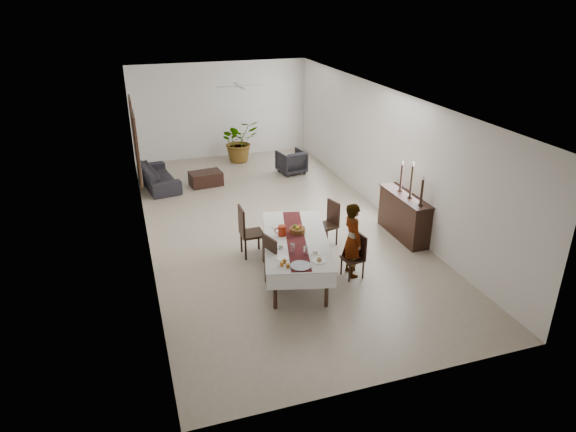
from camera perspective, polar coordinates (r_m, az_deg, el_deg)
The scene contains 87 objects.
floor at distance 12.88m, azimuth -1.90°, elevation -0.81°, with size 6.00×12.00×0.00m, color #AFA28B.
ceiling at distance 11.90m, azimuth -2.12°, elevation 13.31°, with size 6.00×12.00×0.02m, color silver.
wall_back at distance 17.95m, azimuth -7.48°, elevation 11.58°, with size 6.00×0.02×3.20m, color white.
wall_front at distance 7.24m, azimuth 11.55°, elevation -8.32°, with size 6.00×0.02×3.20m, color white.
wall_left at distance 11.87m, azimuth -16.08°, elevation 4.34°, with size 0.02×12.00×3.20m, color white.
wall_right at distance 13.40m, azimuth 10.51°, elevation 7.11°, with size 0.02×12.00×3.20m, color white.
dining_table_top at distance 10.30m, azimuth 0.87°, elevation -2.71°, with size 1.07×2.57×0.05m, color black.
table_leg_fl at distance 9.42m, azimuth -1.44°, elevation -8.32°, with size 0.07×0.07×0.75m, color black.
table_leg_fr at distance 9.49m, azimuth 4.31°, elevation -8.10°, with size 0.07×0.07×0.75m, color black.
table_leg_bl at distance 11.55m, azimuth -1.95°, elevation -1.84°, with size 0.07×0.07×0.75m, color black.
table_leg_br at distance 11.61m, azimuth 2.70°, elevation -1.70°, with size 0.07×0.07×0.75m, color black.
tablecloth_top at distance 10.29m, azimuth 0.87°, elevation -2.55°, with size 1.26×2.76×0.01m, color silver.
tablecloth_drape_left at distance 10.33m, azimuth -2.60°, elevation -3.42°, with size 0.01×2.76×0.32m, color white.
tablecloth_drape_right at distance 10.42m, azimuth 4.30°, elevation -3.20°, with size 0.01×2.76×0.32m, color white.
tablecloth_drape_near at distance 9.16m, azimuth 1.55°, elevation -7.26°, with size 1.26×0.01×0.32m, color white.
tablecloth_drape_far at distance 11.59m, azimuth 0.33°, elevation -0.20°, with size 1.26×0.01×0.32m, color white.
table_runner at distance 10.28m, azimuth 0.87°, elevation -2.51°, with size 0.37×2.68×0.00m, color maroon.
red_pitcher at distance 10.37m, azimuth -0.67°, elevation -1.64°, with size 0.16×0.16×0.21m, color #9C220B.
pitcher_handle at distance 10.36m, azimuth -1.17°, elevation -1.65°, with size 0.13×0.13×0.02m, color #97110B.
wine_glass_near at distance 9.64m, azimuth 1.97°, elevation -3.86°, with size 0.07×0.07×0.18m, color silver.
wine_glass_mid at distance 9.71m, azimuth 0.52°, elevation -3.61°, with size 0.07×0.07×0.18m, color white.
teacup_right at distance 9.73m, azimuth 3.06°, elevation -3.98°, with size 0.10×0.10×0.06m, color white.
saucer_right at distance 9.75m, azimuth 3.06°, elevation -4.11°, with size 0.16×0.16×0.01m, color white.
teacup_left at distance 9.92m, azimuth -0.81°, elevation -3.37°, with size 0.10×0.10×0.06m, color silver.
saucer_left at distance 9.93m, azimuth -0.81°, elevation -3.50°, with size 0.16×0.16×0.01m, color white.
plate_near_right at distance 9.47m, azimuth 3.47°, elevation -5.01°, with size 0.26×0.26×0.02m, color white.
bread_near_right at distance 9.45m, azimuth 3.48°, elevation -4.85°, with size 0.10×0.10×0.10m, color tan.
plate_near_left at distance 9.55m, azimuth -0.67°, elevation -4.68°, with size 0.26×0.26×0.02m, color white.
plate_far_left at distance 10.79m, azimuth -1.19°, elevation -1.14°, with size 0.26×0.26×0.02m, color silver.
serving_tray at distance 9.29m, azimuth 1.42°, elevation -5.55°, with size 0.39×0.39×0.02m, color #46464B.
jam_jar_a at distance 9.23m, azimuth -0.02°, elevation -5.54°, with size 0.07×0.07×0.08m, color #915015.
jam_jar_b at distance 9.28m, azimuth -0.71°, elevation -5.37°, with size 0.07×0.07×0.08m, color #9B5816.
jam_jar_c at distance 9.38m, azimuth -0.41°, elevation -5.04°, with size 0.07×0.07×0.08m, color #8E5B14.
fruit_basket at distance 10.51m, azimuth 1.05°, elevation -1.60°, with size 0.32×0.32×0.11m, color brown.
fruit_red at distance 10.49m, azimuth 1.22°, elevation -1.15°, with size 0.10×0.10×0.10m, color #A71F10.
fruit_green at distance 10.50m, azimuth 0.80°, elevation -1.13°, with size 0.09×0.09×0.09m, color #577222.
fruit_yellow at distance 10.42m, azimuth 1.08°, elevation -1.33°, with size 0.09×0.09×0.09m, color gold.
chair_right_near_seat at distance 10.47m, azimuth 7.20°, elevation -4.73°, with size 0.39×0.39×0.04m, color black.
chair_right_near_leg_fl at distance 10.54m, azimuth 8.34°, elevation -5.94°, with size 0.04×0.04×0.39m, color black.
chair_right_near_leg_fr at distance 10.77m, azimuth 7.42°, elevation -5.18°, with size 0.04×0.04×0.39m, color black.
chair_right_near_leg_bl at distance 10.38m, azimuth 6.85°, elevation -6.33°, with size 0.04×0.04×0.39m, color black.
chair_right_near_leg_br at distance 10.62m, azimuth 5.95°, elevation -5.55°, with size 0.04×0.04×0.39m, color black.
chair_right_near_back at distance 10.43m, azimuth 8.10°, elevation -3.24°, with size 0.39×0.04×0.50m, color black.
chair_right_far_seat at distance 11.70m, azimuth 4.26°, elevation -1.11°, with size 0.43×0.43×0.05m, color black.
chair_right_far_leg_fl at distance 11.78m, azimuth 5.43°, elevation -2.26°, with size 0.04×0.04×0.43m, color black.
chair_right_far_leg_fr at distance 12.03m, azimuth 4.38°, elevation -1.64°, with size 0.04×0.04×0.43m, color black.
chair_right_far_leg_bl at distance 11.59m, azimuth 4.06°, elevation -2.69°, with size 0.04×0.04×0.43m, color black.
chair_right_far_leg_br at distance 11.84m, azimuth 3.02°, elevation -2.05°, with size 0.04×0.04×0.43m, color black.
chair_right_far_back at distance 11.70m, azimuth 5.06°, elevation 0.43°, with size 0.43×0.04×0.55m, color black.
chair_left_near_seat at distance 10.12m, azimuth -1.04°, elevation -5.14°, with size 0.46×0.46×0.05m, color black.
chair_left_near_leg_fl at distance 10.29m, azimuth -2.49°, elevation -6.25°, with size 0.05×0.05×0.45m, color black.
chair_left_near_leg_fr at distance 10.02m, azimuth -1.31°, elevation -7.14°, with size 0.05×0.05×0.45m, color black.
chair_left_near_leg_bl at distance 10.47m, azimuth -0.76°, elevation -5.65°, with size 0.05×0.05×0.45m, color black.
chair_left_near_leg_br at distance 10.20m, azimuth 0.45°, elevation -6.50°, with size 0.05×0.05×0.45m, color black.
chair_left_near_back at distance 9.87m, azimuth -2.06°, elevation -3.89°, with size 0.46×0.04×0.59m, color black.
chair_left_far_seat at distance 11.21m, azimuth -4.03°, elevation -1.98°, with size 0.49×0.49×0.06m, color black.
chair_left_far_leg_fl at distance 11.46m, azimuth -5.20°, elevation -2.90°, with size 0.05×0.05×0.48m, color black.
chair_left_far_leg_fr at distance 11.12m, azimuth -4.72°, elevation -3.78°, with size 0.05×0.05×0.48m, color black.
chair_left_far_leg_bl at distance 11.54m, azimuth -3.28°, elevation -2.63°, with size 0.05×0.05×0.48m, color black.
chair_left_far_leg_br at distance 11.20m, azimuth -2.75°, elevation -3.50°, with size 0.05×0.05×0.48m, color black.
chair_left_far_back at distance 11.02m, azimuth -5.19°, elevation -0.58°, with size 0.49×0.04×0.62m, color black.
woman at distance 10.38m, azimuth 7.18°, elevation -2.65°, with size 0.57×0.38×1.57m, color #969A9F.
sideboard_body at distance 12.34m, azimuth 12.76°, elevation -0.04°, with size 0.45×1.67×1.00m, color black.
sideboard_top at distance 12.14m, azimuth 12.98°, elevation 2.19°, with size 0.49×1.74×0.03m, color black.
candlestick_near_base at distance 11.65m, azimuth 14.49°, elevation 1.27°, with size 0.11×0.11×0.03m, color black.
candlestick_near_shaft at distance 11.54m, azimuth 14.64°, elevation 2.62°, with size 0.06×0.06×0.56m, color black.
candlestick_near_candle at distance 11.43m, azimuth 14.81°, elevation 4.13°, with size 0.04×0.04×0.09m, color silver.
candlestick_mid_base at distance 12.00m, azimuth 13.39°, elevation 2.05°, with size 0.11×0.11×0.03m, color black.
candlestick_mid_shaft at distance 11.86m, azimuth 13.56°, elevation 3.75°, with size 0.06×0.06×0.72m, color black.
candlestick_mid_candle at distance 11.73m, azimuth 13.76°, elevation 5.61°, with size 0.04×0.04×0.09m, color #F0E3D0.
candlestick_far_base at distance 12.35m, azimuth 12.35°, elevation 2.80°, with size 0.11×0.11×0.03m, color black.
candlestick_far_shaft at distance 12.24m, azimuth 12.48°, elevation 4.21°, with size 0.06×0.06×0.61m, color black.
candlestick_far_candle at distance 12.13m, azimuth 12.63°, elevation 5.77°, with size 0.04×0.04×0.09m, color beige.
sofa at distance 15.70m, azimuth -14.19°, elevation 4.32°, with size 2.11×0.83×0.62m, color #272429.
armchair at distance 16.32m, azimuth 0.37°, elevation 6.04°, with size 0.78×0.80×0.73m, color #252328.
coffee_table at distance 15.52m, azimuth -9.11°, elevation 4.12°, with size 0.93×0.62×0.41m, color black.
potted_plant at distance 17.49m, azimuth -5.44°, elevation 8.32°, with size 1.27×1.10×1.41m, color #295F26.
mirror_frame_near at distance 13.97m, azimuth -16.44°, elevation 7.22°, with size 0.06×1.05×1.85m, color black.
mirror_glass_near at distance 13.97m, azimuth -16.30°, elevation 7.24°, with size 0.01×0.90×1.70m, color silver.
mirror_frame_far at distance 16.00m, azimuth -16.84°, elevation 9.24°, with size 0.06×1.05×1.85m, color black.
mirror_glass_far at distance 16.00m, azimuth -16.71°, elevation 9.26°, with size 0.01×0.90×1.70m, color silver.
fan_rod at distance 14.78m, azimuth -5.46°, elevation 14.94°, with size 0.04×0.04×0.20m, color white.
fan_hub at distance 14.81m, azimuth -5.42°, elevation 14.18°, with size 0.16×0.16×0.08m, color white.
fan_blade_n at distance 15.15m, azimuth -5.73°, elevation 14.38°, with size 0.10×0.55×0.01m, color white.
fan_blade_s at distance 14.48m, azimuth -5.10°, elevation 13.96°, with size 0.10×0.55×0.01m, color silver.
fan_blade_e at distance 14.89m, azimuth -4.07°, elevation 14.28°, with size 0.55×0.10×0.01m, color white.
fan_blade_w at distance 14.74m, azimuth -6.79°, elevation 14.07°, with size 0.55×0.10×0.01m, color silver.
Camera 1 is at (-3.22, -11.24, 5.42)m, focal length 32.00 mm.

